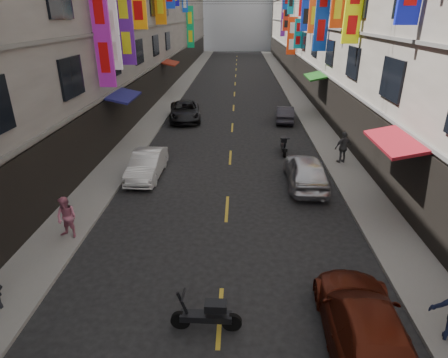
# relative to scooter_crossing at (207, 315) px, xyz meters

# --- Properties ---
(sidewalk_left) EXTENTS (2.00, 90.00, 0.12)m
(sidewalk_left) POSITION_rel_scooter_crossing_xyz_m (-5.70, 30.44, -0.38)
(sidewalk_left) COLOR slate
(sidewalk_left) RESTS_ON ground
(sidewalk_right) EXTENTS (2.00, 90.00, 0.12)m
(sidewalk_right) POSITION_rel_scooter_crossing_xyz_m (6.30, 30.44, -0.38)
(sidewalk_right) COLOR slate
(sidewalk_right) RESTS_ON ground
(street_awnings) EXTENTS (13.99, 35.20, 0.41)m
(street_awnings) POSITION_rel_scooter_crossing_xyz_m (-0.96, 14.44, 2.56)
(street_awnings) COLOR #155029
(street_awnings) RESTS_ON ground
(lane_markings) EXTENTS (0.12, 80.20, 0.01)m
(lane_markings) POSITION_rel_scooter_crossing_xyz_m (0.30, 27.44, -0.44)
(lane_markings) COLOR gold
(lane_markings) RESTS_ON ground
(scooter_crossing) EXTENTS (1.80, 0.50, 1.14)m
(scooter_crossing) POSITION_rel_scooter_crossing_xyz_m (0.00, 0.00, 0.00)
(scooter_crossing) COLOR black
(scooter_crossing) RESTS_ON ground
(scooter_far_right) EXTENTS (0.50, 1.80, 1.14)m
(scooter_far_right) POSITION_rel_scooter_crossing_xyz_m (3.32, 13.26, 0.00)
(scooter_far_right) COLOR black
(scooter_far_right) RESTS_ON ground
(car_left_mid) EXTENTS (1.40, 3.89, 1.28)m
(car_left_mid) POSITION_rel_scooter_crossing_xyz_m (-3.70, 9.60, 0.20)
(car_left_mid) COLOR silver
(car_left_mid) RESTS_ON ground
(car_left_far) EXTENTS (2.85, 5.05, 1.33)m
(car_left_far) POSITION_rel_scooter_crossing_xyz_m (-3.29, 20.33, 0.22)
(car_left_far) COLOR black
(car_left_far) RESTS_ON ground
(car_right_near) EXTENTS (2.04, 4.66, 1.33)m
(car_right_near) POSITION_rel_scooter_crossing_xyz_m (3.74, -0.43, 0.22)
(car_right_near) COLOR #551A0E
(car_right_near) RESTS_ON ground
(car_right_mid) EXTENTS (1.82, 4.36, 1.47)m
(car_right_mid) POSITION_rel_scooter_crossing_xyz_m (3.86, 8.90, 0.30)
(car_right_mid) COLOR silver
(car_right_mid) RESTS_ON ground
(car_right_far) EXTENTS (1.54, 3.63, 1.16)m
(car_right_far) POSITION_rel_scooter_crossing_xyz_m (4.14, 20.17, 0.14)
(car_right_far) COLOR #2B2A33
(car_right_far) RESTS_ON ground
(pedestrian_lfar) EXTENTS (0.85, 0.68, 1.53)m
(pedestrian_lfar) POSITION_rel_scooter_crossing_xyz_m (-5.19, 3.93, 0.44)
(pedestrian_lfar) COLOR #C76986
(pedestrian_lfar) RESTS_ON sidewalk_left
(pedestrian_rfar) EXTENTS (1.13, 0.89, 1.69)m
(pedestrian_rfar) POSITION_rel_scooter_crossing_xyz_m (6.22, 11.60, 0.53)
(pedestrian_rfar) COLOR #505052
(pedestrian_rfar) RESTS_ON sidewalk_right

